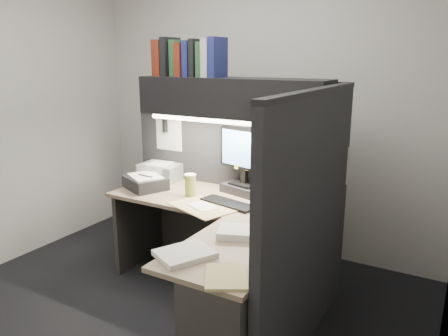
{
  "coord_description": "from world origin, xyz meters",
  "views": [
    {
      "loc": [
        1.77,
        -2.23,
        1.8
      ],
      "look_at": [
        0.2,
        0.51,
        1.0
      ],
      "focal_mm": 35.0,
      "sensor_mm": 36.0,
      "label": 1
    }
  ],
  "objects_px": {
    "keyboard": "(228,203)",
    "telephone": "(286,196)",
    "monitor": "(244,168)",
    "coffee_cup": "(190,186)",
    "overhead_shelf": "(231,97)",
    "desk": "(215,271)",
    "notebook_stack": "(146,183)",
    "printer": "(161,171)"
  },
  "relations": [
    {
      "from": "coffee_cup",
      "to": "notebook_stack",
      "type": "distance_m",
      "value": 0.44
    },
    {
      "from": "monitor",
      "to": "coffee_cup",
      "type": "height_order",
      "value": "monitor"
    },
    {
      "from": "keyboard",
      "to": "printer",
      "type": "height_order",
      "value": "printer"
    },
    {
      "from": "monitor",
      "to": "printer",
      "type": "height_order",
      "value": "monitor"
    },
    {
      "from": "desk",
      "to": "keyboard",
      "type": "distance_m",
      "value": 0.58
    },
    {
      "from": "overhead_shelf",
      "to": "notebook_stack",
      "type": "distance_m",
      "value": 1.02
    },
    {
      "from": "overhead_shelf",
      "to": "coffee_cup",
      "type": "distance_m",
      "value": 0.76
    },
    {
      "from": "desk",
      "to": "notebook_stack",
      "type": "xyz_separation_m",
      "value": [
        -0.98,
        0.49,
        0.34
      ]
    },
    {
      "from": "overhead_shelf",
      "to": "telephone",
      "type": "height_order",
      "value": "overhead_shelf"
    },
    {
      "from": "keyboard",
      "to": "printer",
      "type": "bearing_deg",
      "value": 170.98
    },
    {
      "from": "desk",
      "to": "monitor",
      "type": "bearing_deg",
      "value": 104.35
    },
    {
      "from": "monitor",
      "to": "telephone",
      "type": "bearing_deg",
      "value": 10.42
    },
    {
      "from": "monitor",
      "to": "notebook_stack",
      "type": "distance_m",
      "value": 0.85
    },
    {
      "from": "monitor",
      "to": "coffee_cup",
      "type": "bearing_deg",
      "value": -127.38
    },
    {
      "from": "telephone",
      "to": "overhead_shelf",
      "type": "bearing_deg",
      "value": -144.17
    },
    {
      "from": "overhead_shelf",
      "to": "coffee_cup",
      "type": "xyz_separation_m",
      "value": [
        -0.24,
        -0.24,
        -0.69
      ]
    },
    {
      "from": "overhead_shelf",
      "to": "monitor",
      "type": "xyz_separation_m",
      "value": [
        0.1,
        0.03,
        -0.56
      ]
    },
    {
      "from": "telephone",
      "to": "coffee_cup",
      "type": "xyz_separation_m",
      "value": [
        -0.71,
        -0.25,
        0.04
      ]
    },
    {
      "from": "notebook_stack",
      "to": "overhead_shelf",
      "type": "bearing_deg",
      "value": 20.92
    },
    {
      "from": "overhead_shelf",
      "to": "keyboard",
      "type": "relative_size",
      "value": 3.46
    },
    {
      "from": "desk",
      "to": "keyboard",
      "type": "xyz_separation_m",
      "value": [
        -0.17,
        0.47,
        0.3
      ]
    },
    {
      "from": "keyboard",
      "to": "overhead_shelf",
      "type": "bearing_deg",
      "value": 126.42
    },
    {
      "from": "keyboard",
      "to": "telephone",
      "type": "height_order",
      "value": "telephone"
    },
    {
      "from": "overhead_shelf",
      "to": "keyboard",
      "type": "height_order",
      "value": "overhead_shelf"
    },
    {
      "from": "monitor",
      "to": "keyboard",
      "type": "relative_size",
      "value": 1.18
    },
    {
      "from": "desk",
      "to": "coffee_cup",
      "type": "distance_m",
      "value": 0.83
    },
    {
      "from": "telephone",
      "to": "printer",
      "type": "xyz_separation_m",
      "value": [
        -1.22,
        0.03,
        0.03
      ]
    },
    {
      "from": "keyboard",
      "to": "telephone",
      "type": "distance_m",
      "value": 0.45
    },
    {
      "from": "desk",
      "to": "coffee_cup",
      "type": "xyz_separation_m",
      "value": [
        -0.54,
        0.52,
        0.37
      ]
    },
    {
      "from": "keyboard",
      "to": "coffee_cup",
      "type": "distance_m",
      "value": 0.38
    },
    {
      "from": "keyboard",
      "to": "printer",
      "type": "relative_size",
      "value": 1.26
    },
    {
      "from": "desk",
      "to": "overhead_shelf",
      "type": "relative_size",
      "value": 1.1
    },
    {
      "from": "coffee_cup",
      "to": "overhead_shelf",
      "type": "bearing_deg",
      "value": 44.82
    },
    {
      "from": "monitor",
      "to": "notebook_stack",
      "type": "relative_size",
      "value": 1.57
    },
    {
      "from": "monitor",
      "to": "overhead_shelf",
      "type": "bearing_deg",
      "value": -147.27
    },
    {
      "from": "monitor",
      "to": "coffee_cup",
      "type": "relative_size",
      "value": 3.16
    },
    {
      "from": "telephone",
      "to": "keyboard",
      "type": "bearing_deg",
      "value": -105.19
    },
    {
      "from": "coffee_cup",
      "to": "monitor",
      "type": "bearing_deg",
      "value": 38.7
    },
    {
      "from": "desk",
      "to": "notebook_stack",
      "type": "distance_m",
      "value": 1.15
    },
    {
      "from": "desk",
      "to": "overhead_shelf",
      "type": "xyz_separation_m",
      "value": [
        -0.3,
        0.75,
        1.06
      ]
    },
    {
      "from": "printer",
      "to": "notebook_stack",
      "type": "xyz_separation_m",
      "value": [
        0.07,
        -0.3,
        -0.02
      ]
    },
    {
      "from": "desk",
      "to": "monitor",
      "type": "xyz_separation_m",
      "value": [
        -0.2,
        0.79,
        0.5
      ]
    }
  ]
}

